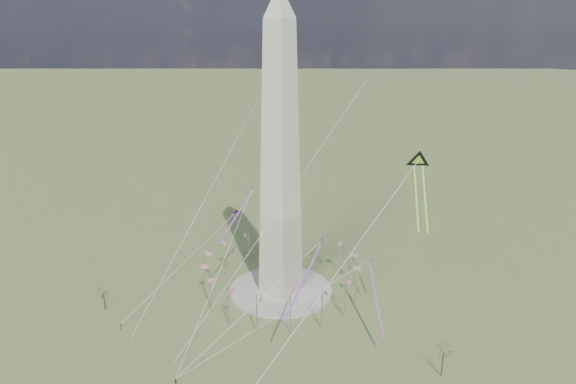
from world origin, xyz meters
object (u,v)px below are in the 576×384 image
Objects in this scene: person_west at (121,326)px; kite_delta_black at (419,164)px; washington_monument at (280,159)px; tree_near at (444,351)px.

kite_delta_black reaches higher than person_west.
washington_monument reaches higher than kite_delta_black.
kite_delta_black reaches higher than tree_near.
tree_near reaches higher than person_west.
tree_near is at bearing -8.17° from washington_monument.
washington_monument is 9.10× the size of tree_near.
washington_monument is 4.70× the size of kite_delta_black.
tree_near is at bearing -111.60° from person_west.
washington_monument is 43.34m from kite_delta_black.
person_west is (-86.38, -39.52, -6.95)m from tree_near.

